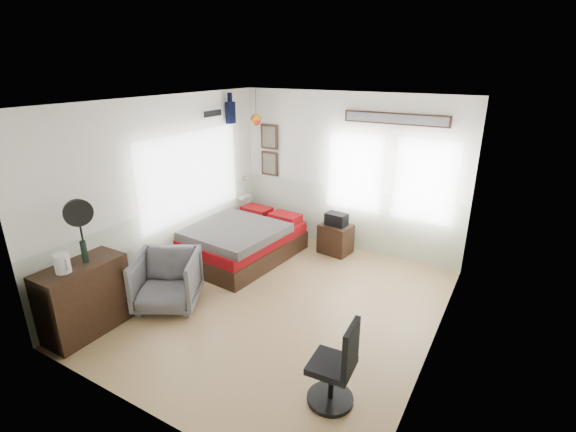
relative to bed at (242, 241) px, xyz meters
name	(u,v)px	position (x,y,z in m)	size (l,w,h in m)	color
ground_plane	(280,304)	(1.30, -0.94, -0.31)	(4.00, 4.50, 0.01)	tan
room_shell	(281,188)	(1.22, -0.75, 1.31)	(4.02, 4.52, 2.71)	silver
wall_decor	(283,127)	(0.20, 1.02, 1.80)	(3.55, 1.32, 1.44)	#372015
bed	(242,241)	(0.00, 0.00, 0.00)	(1.54, 2.06, 0.62)	black
dresser	(85,298)	(-0.44, -2.62, 0.15)	(0.48, 1.00, 0.90)	black
armchair	(167,280)	(0.00, -1.71, 0.07)	(0.80, 0.83, 0.75)	#57565C
nightstand	(336,239)	(1.27, 0.98, -0.05)	(0.51, 0.41, 0.51)	black
task_chair	(336,371)	(2.68, -2.17, 0.07)	(0.46, 0.46, 0.92)	black
kettle	(62,263)	(-0.41, -2.81, 0.71)	(0.19, 0.17, 0.22)	silver
bottle	(84,252)	(-0.42, -2.53, 0.73)	(0.07, 0.07, 0.27)	black
stand_fan	(78,213)	(-0.41, -2.52, 1.21)	(0.20, 0.31, 0.79)	black
black_bag	(336,219)	(1.27, 0.98, 0.32)	(0.36, 0.23, 0.21)	black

